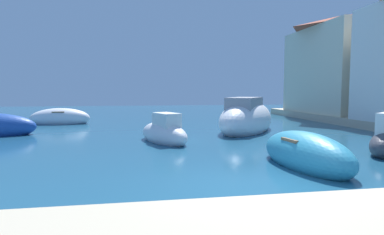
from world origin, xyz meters
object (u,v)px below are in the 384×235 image
at_px(moored_boat_3, 164,133).
at_px(moored_boat_4, 60,118).
at_px(moored_boat_1, 246,119).
at_px(waterfront_building_annex, 341,64).
at_px(moored_boat_6, 305,154).

xyz_separation_m(moored_boat_3, moored_boat_4, (-6.18, 8.62, -0.01)).
distance_m(moored_boat_1, moored_boat_4, 12.29).
relative_size(moored_boat_3, waterfront_building_annex, 0.41).
relative_size(moored_boat_3, moored_boat_6, 0.90).
xyz_separation_m(moored_boat_1, waterfront_building_annex, (9.69, 6.06, 3.62)).
distance_m(moored_boat_1, moored_boat_3, 5.62).
xyz_separation_m(moored_boat_1, moored_boat_3, (-4.74, -3.00, -0.27)).
distance_m(moored_boat_1, moored_boat_6, 8.21).
height_order(moored_boat_6, waterfront_building_annex, waterfront_building_annex).
xyz_separation_m(moored_boat_1, moored_boat_4, (-10.92, 5.62, -0.27)).
bearing_deg(moored_boat_4, moored_boat_3, 124.85).
height_order(moored_boat_1, waterfront_building_annex, waterfront_building_annex).
xyz_separation_m(moored_boat_3, waterfront_building_annex, (14.43, 9.06, 3.89)).
distance_m(moored_boat_6, waterfront_building_annex, 18.21).
height_order(moored_boat_4, waterfront_building_annex, waterfront_building_annex).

